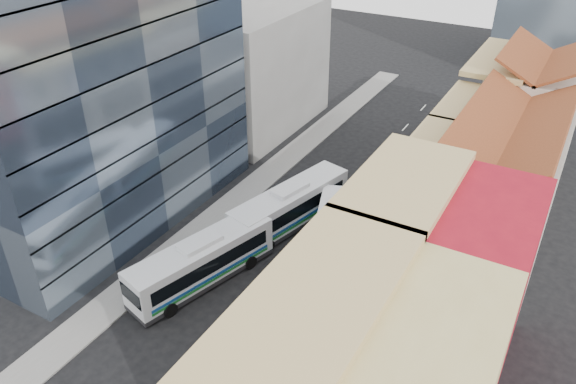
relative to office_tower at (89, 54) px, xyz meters
The scene contains 11 objects.
sidewalk_right 29.70m from the office_tower, ahead, with size 3.00×90.00×0.15m, color slate.
sidewalk_left 17.44m from the office_tower, 19.44° to the left, with size 3.00×90.00×0.15m, color slate.
shophouse_red 32.34m from the office_tower, ahead, with size 8.00×10.00×12.00m, color maroon.
shophouse_cream_near 33.43m from the office_tower, 13.60° to the left, with size 8.00×9.00×10.00m, color beige.
shophouse_cream_mid 36.51m from the office_tower, 28.02° to the left, with size 8.00×9.00×10.00m, color beige.
shophouse_cream_far 42.19m from the office_tower, 41.05° to the left, with size 8.00×12.00×11.00m, color beige.
office_tower is the anchor object (origin of this frame).
office_block_far 24.37m from the office_tower, 87.51° to the left, with size 10.00×18.00×14.00m, color gray.
bus_left_near 18.72m from the office_tower, 17.36° to the right, with size 2.90×12.36×3.96m, color silver, non-canonical shape.
bus_left_far 20.70m from the office_tower, 21.92° to the left, with size 2.96×12.62×4.05m, color silver, non-canonical shape.
bus_right 24.20m from the office_tower, 11.34° to the left, with size 2.67×11.41×3.66m, color white, non-canonical shape.
Camera 1 is at (18.20, -11.18, 28.82)m, focal length 35.00 mm.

